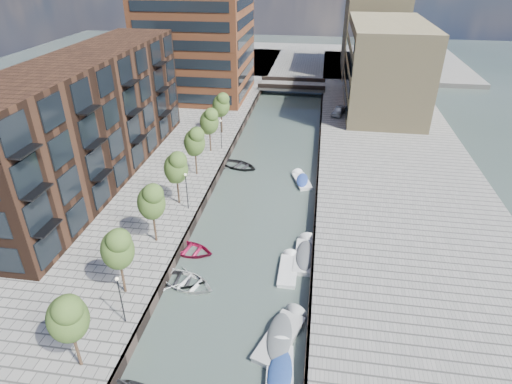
% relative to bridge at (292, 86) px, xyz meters
% --- Properties ---
extents(water, '(300.00, 300.00, 0.00)m').
position_rel_bridge_xyz_m(water, '(0.00, -32.00, -1.39)').
color(water, '#38473F').
rests_on(water, ground).
extents(quay_left, '(60.00, 140.00, 1.00)m').
position_rel_bridge_xyz_m(quay_left, '(-36.00, -32.00, -0.89)').
color(quay_left, gray).
rests_on(quay_left, ground).
extents(quay_right, '(20.00, 140.00, 1.00)m').
position_rel_bridge_xyz_m(quay_right, '(16.00, -32.00, -0.89)').
color(quay_right, gray).
rests_on(quay_right, ground).
extents(quay_wall_left, '(0.25, 140.00, 1.00)m').
position_rel_bridge_xyz_m(quay_wall_left, '(-6.10, -32.00, -0.89)').
color(quay_wall_left, '#332823').
rests_on(quay_wall_left, ground).
extents(quay_wall_right, '(0.25, 140.00, 1.00)m').
position_rel_bridge_xyz_m(quay_wall_right, '(6.10, -32.00, -0.89)').
color(quay_wall_right, '#332823').
rests_on(quay_wall_right, ground).
extents(far_closure, '(80.00, 40.00, 1.00)m').
position_rel_bridge_xyz_m(far_closure, '(0.00, 28.00, -0.89)').
color(far_closure, gray).
rests_on(far_closure, ground).
extents(apartment_block, '(8.00, 38.00, 14.00)m').
position_rel_bridge_xyz_m(apartment_block, '(-20.00, -42.00, 6.61)').
color(apartment_block, black).
rests_on(apartment_block, quay_left).
extents(tower, '(18.00, 18.00, 30.00)m').
position_rel_bridge_xyz_m(tower, '(-17.00, -7.00, 14.61)').
color(tower, brown).
rests_on(tower, quay_left).
extents(tan_block_near, '(12.00, 25.00, 14.00)m').
position_rel_bridge_xyz_m(tan_block_near, '(16.00, -10.00, 6.61)').
color(tan_block_near, '#9D8B60').
rests_on(tan_block_near, quay_right).
extents(tan_block_far, '(12.00, 20.00, 16.00)m').
position_rel_bridge_xyz_m(tan_block_far, '(16.00, 16.00, 7.61)').
color(tan_block_far, '#9D8B60').
rests_on(tan_block_far, quay_right).
extents(bridge, '(13.00, 6.00, 1.30)m').
position_rel_bridge_xyz_m(bridge, '(0.00, 0.00, 0.00)').
color(bridge, gray).
rests_on(bridge, ground).
extents(tree_0, '(2.50, 2.50, 5.95)m').
position_rel_bridge_xyz_m(tree_0, '(-8.50, -68.00, 3.92)').
color(tree_0, '#382619').
rests_on(tree_0, quay_left).
extents(tree_1, '(2.50, 2.50, 5.95)m').
position_rel_bridge_xyz_m(tree_1, '(-8.50, -61.00, 3.92)').
color(tree_1, '#382619').
rests_on(tree_1, quay_left).
extents(tree_2, '(2.50, 2.50, 5.95)m').
position_rel_bridge_xyz_m(tree_2, '(-8.50, -54.00, 3.92)').
color(tree_2, '#382619').
rests_on(tree_2, quay_left).
extents(tree_3, '(2.50, 2.50, 5.95)m').
position_rel_bridge_xyz_m(tree_3, '(-8.50, -47.00, 3.92)').
color(tree_3, '#382619').
rests_on(tree_3, quay_left).
extents(tree_4, '(2.50, 2.50, 5.95)m').
position_rel_bridge_xyz_m(tree_4, '(-8.50, -40.00, 3.92)').
color(tree_4, '#382619').
rests_on(tree_4, quay_left).
extents(tree_5, '(2.50, 2.50, 5.95)m').
position_rel_bridge_xyz_m(tree_5, '(-8.50, -33.00, 3.92)').
color(tree_5, '#382619').
rests_on(tree_5, quay_left).
extents(tree_6, '(2.50, 2.50, 5.95)m').
position_rel_bridge_xyz_m(tree_6, '(-8.50, -26.00, 3.92)').
color(tree_6, '#382619').
rests_on(tree_6, quay_left).
extents(lamp_0, '(0.24, 0.24, 4.12)m').
position_rel_bridge_xyz_m(lamp_0, '(-7.20, -64.00, 2.12)').
color(lamp_0, black).
rests_on(lamp_0, quay_left).
extents(lamp_1, '(0.24, 0.24, 4.12)m').
position_rel_bridge_xyz_m(lamp_1, '(-7.20, -48.00, 2.12)').
color(lamp_1, black).
rests_on(lamp_1, quay_left).
extents(lamp_2, '(0.24, 0.24, 4.12)m').
position_rel_bridge_xyz_m(lamp_2, '(-7.20, -32.00, 2.12)').
color(lamp_2, black).
rests_on(lamp_2, quay_left).
extents(sloop_0, '(4.60, 3.32, 0.94)m').
position_rel_bridge_xyz_m(sloop_0, '(-4.96, -58.21, -1.39)').
color(sloop_0, black).
rests_on(sloop_0, ground).
extents(sloop_2, '(5.34, 4.24, 1.00)m').
position_rel_bridge_xyz_m(sloop_2, '(-5.40, -54.04, -1.39)').
color(sloop_2, '#A4113E').
rests_on(sloop_2, ground).
extents(sloop_3, '(5.98, 5.09, 1.05)m').
position_rel_bridge_xyz_m(sloop_3, '(-4.25, -58.50, -1.39)').
color(sloop_3, white).
rests_on(sloop_3, ground).
extents(sloop_4, '(6.02, 5.23, 1.04)m').
position_rel_bridge_xyz_m(sloop_4, '(-4.11, -35.49, -1.39)').
color(sloop_4, black).
rests_on(sloop_4, ground).
extents(motorboat_0, '(2.15, 5.24, 1.70)m').
position_rel_bridge_xyz_m(motorboat_0, '(4.36, -65.86, -1.18)').
color(motorboat_0, silver).
rests_on(motorboat_0, ground).
extents(motorboat_1, '(3.71, 5.96, 1.88)m').
position_rel_bridge_xyz_m(motorboat_1, '(4.24, -62.78, -1.16)').
color(motorboat_1, '#B6B6B4').
rests_on(motorboat_1, ground).
extents(motorboat_2, '(1.58, 4.51, 1.50)m').
position_rel_bridge_xyz_m(motorboat_2, '(4.03, -55.03, -1.30)').
color(motorboat_2, white).
rests_on(motorboat_2, ground).
extents(motorboat_3, '(2.83, 4.71, 1.48)m').
position_rel_bridge_xyz_m(motorboat_3, '(4.15, -38.19, -1.21)').
color(motorboat_3, white).
rests_on(motorboat_3, ground).
extents(motorboat_4, '(2.04, 5.47, 1.81)m').
position_rel_bridge_xyz_m(motorboat_4, '(5.42, -52.95, -1.17)').
color(motorboat_4, silver).
rests_on(motorboat_4, ground).
extents(car, '(2.67, 4.45, 1.42)m').
position_rel_bridge_xyz_m(car, '(8.85, -15.38, 0.32)').
color(car, silver).
rests_on(car, quay_right).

